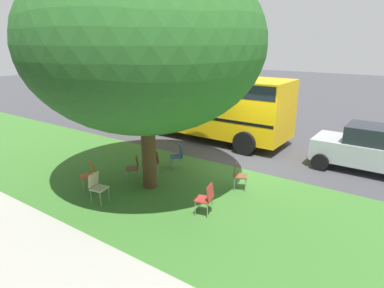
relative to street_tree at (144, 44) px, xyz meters
name	(u,v)px	position (x,y,z in m)	size (l,w,h in m)	color
ground	(242,167)	(-1.60, -3.26, -4.34)	(80.00, 80.00, 0.00)	#424247
grass_verge	(192,199)	(-1.60, -0.06, -4.34)	(48.00, 6.00, 0.01)	#3D752D
sidewalk_strip	(60,284)	(-1.60, 4.34, -4.34)	(48.00, 2.80, 0.01)	#ADA89E
street_tree	(144,44)	(0.00, 0.00, 0.00)	(6.79, 6.79, 6.86)	brown
chair_0	(178,154)	(0.26, -1.81, -3.82)	(0.59, 0.59, 0.88)	#335184
chair_1	(153,161)	(0.55, -0.77, -3.82)	(0.53, 0.54, 0.88)	brown
chair_2	(238,173)	(-2.37, -1.44, -3.82)	(0.55, 0.54, 0.88)	brown
chair_3	(90,174)	(1.38, 1.21, -3.82)	(0.56, 0.56, 0.88)	#C64C1E
chair_4	(206,197)	(-2.44, 0.51, -3.82)	(0.50, 0.50, 0.88)	#B7332D
chair_5	(134,166)	(0.73, -0.06, -3.82)	(0.59, 0.59, 0.88)	brown
chair_6	(97,185)	(0.50, 1.66, -3.82)	(0.49, 0.49, 0.88)	beige
parked_car	(371,149)	(-5.45, -5.40, -3.51)	(3.70, 1.92, 1.65)	#ADB2B7
school_bus	(183,98)	(2.97, -5.79, -2.58)	(10.40, 2.80, 2.88)	yellow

